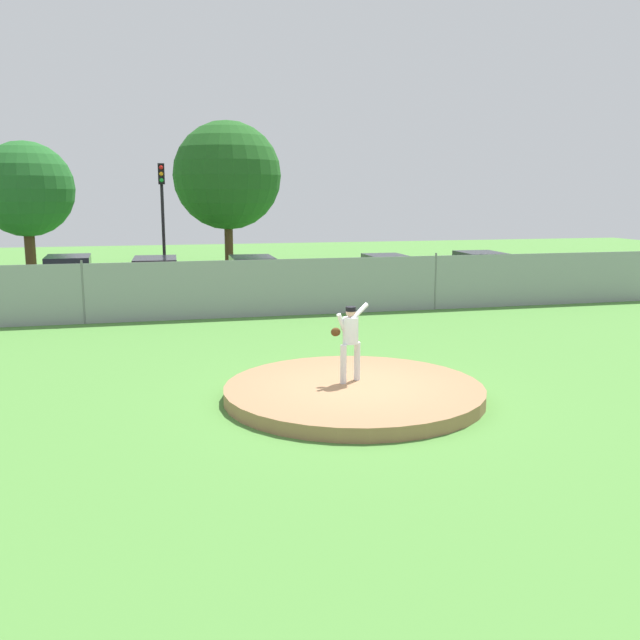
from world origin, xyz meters
The scene contains 15 objects.
ground_plane centered at (0.00, 6.00, 0.00)m, with size 80.00×80.00×0.00m, color #4C8438.
asphalt_strip centered at (0.00, 14.50, 0.00)m, with size 44.00×7.00×0.01m, color #2B2B2D.
pitchers_mound centered at (0.00, 0.00, 0.14)m, with size 5.26×5.26×0.27m, color #99704C.
pitcher_youth centered at (0.00, 0.30, 1.24)m, with size 0.82×0.33×1.62m.
baseball centered at (0.37, 0.96, 0.31)m, with size 0.07×0.07×0.07m, color white.
chainlink_fence centered at (0.00, 10.00, 0.97)m, with size 30.14×0.07×2.04m.
parked_car_navy centered at (5.65, 14.14, 0.78)m, with size 1.81×4.55×1.62m.
parked_car_slate centered at (-6.93, 14.77, 0.85)m, with size 1.94×4.22×1.80m.
parked_car_red centered at (-3.71, 14.99, 0.80)m, with size 1.97×4.73×1.65m.
parked_car_teal centered at (9.90, 14.25, 0.79)m, with size 2.06×4.17×1.66m.
parked_car_white centered at (0.00, 14.10, 0.81)m, with size 1.90×4.19×1.69m.
traffic_cone_orange centered at (-2.07, 13.97, 0.26)m, with size 0.40×0.40×0.55m.
traffic_light_near centered at (-3.27, 18.74, 3.67)m, with size 0.28×0.46×5.43m.
tree_broad_left centered at (-9.61, 23.54, 4.34)m, with size 4.60×4.60×6.66m.
tree_leaning_west centered at (0.25, 24.46, 5.08)m, with size 5.69×5.69×7.94m.
Camera 1 is at (-3.89, -12.99, 4.06)m, focal length 38.90 mm.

